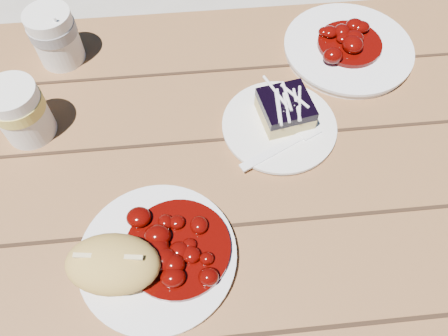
{
  "coord_description": "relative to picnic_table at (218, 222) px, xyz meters",
  "views": [
    {
      "loc": [
        -0.02,
        -0.35,
        1.36
      ],
      "look_at": [
        0.01,
        -0.01,
        0.81
      ],
      "focal_mm": 35.0,
      "sensor_mm": 36.0,
      "label": 1
    }
  ],
  "objects": [
    {
      "name": "ground",
      "position": [
        0.0,
        0.0,
        -0.59
      ],
      "size": [
        60.0,
        60.0,
        0.0
      ],
      "primitive_type": "plane",
      "color": "#B0AA9F",
      "rests_on": "ground"
    },
    {
      "name": "picnic_table",
      "position": [
        0.0,
        0.0,
        0.0
      ],
      "size": [
        2.0,
        1.55,
        0.75
      ],
      "color": "brown",
      "rests_on": "ground"
    },
    {
      "name": "main_plate",
      "position": [
        -0.1,
        -0.12,
        0.17
      ],
      "size": [
        0.22,
        0.22,
        0.02
      ],
      "primitive_type": "cylinder",
      "color": "white",
      "rests_on": "picnic_table"
    },
    {
      "name": "goulash_stew",
      "position": [
        -0.07,
        -0.12,
        0.2
      ],
      "size": [
        0.15,
        0.15,
        0.04
      ],
      "primitive_type": null,
      "color": "#520502",
      "rests_on": "main_plate"
    },
    {
      "name": "bread_roll",
      "position": [
        -0.15,
        -0.14,
        0.21
      ],
      "size": [
        0.14,
        0.1,
        0.07
      ],
      "primitive_type": "ellipsoid",
      "rotation": [
        0.0,
        0.0,
        -0.14
      ],
      "color": "gold",
      "rests_on": "main_plate"
    },
    {
      "name": "dessert_plate",
      "position": [
        0.12,
        0.1,
        0.17
      ],
      "size": [
        0.19,
        0.19,
        0.01
      ],
      "primitive_type": "cylinder",
      "color": "white",
      "rests_on": "picnic_table"
    },
    {
      "name": "blueberry_cake",
      "position": [
        0.13,
        0.11,
        0.19
      ],
      "size": [
        0.1,
        0.1,
        0.05
      ],
      "rotation": [
        0.0,
        0.0,
        0.19
      ],
      "color": "#D6C074",
      "rests_on": "dessert_plate"
    },
    {
      "name": "fork_dessert",
      "position": [
        0.1,
        0.04,
        0.17
      ],
      "size": [
        0.15,
        0.09,
        0.0
      ],
      "primitive_type": null,
      "rotation": [
        0.0,
        0.0,
        -1.11
      ],
      "color": "white",
      "rests_on": "dessert_plate"
    },
    {
      "name": "coffee_cup",
      "position": [
        -0.27,
        0.3,
        0.21
      ],
      "size": [
        0.08,
        0.08,
        0.1
      ],
      "primitive_type": "cylinder",
      "color": "white",
      "rests_on": "picnic_table"
    },
    {
      "name": "second_plate",
      "position": [
        0.28,
        0.27,
        0.17
      ],
      "size": [
        0.24,
        0.24,
        0.02
      ],
      "primitive_type": "cylinder",
      "color": "white",
      "rests_on": "picnic_table"
    },
    {
      "name": "second_stew",
      "position": [
        0.28,
        0.27,
        0.2
      ],
      "size": [
        0.12,
        0.12,
        0.04
      ],
      "primitive_type": null,
      "color": "#520502",
      "rests_on": "second_plate"
    },
    {
      "name": "second_cup",
      "position": [
        -0.31,
        0.13,
        0.21
      ],
      "size": [
        0.08,
        0.08,
        0.1
      ],
      "primitive_type": "cylinder",
      "color": "white",
      "rests_on": "picnic_table"
    }
  ]
}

